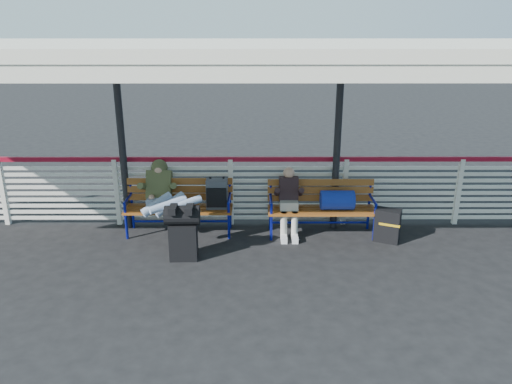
{
  "coord_description": "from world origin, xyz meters",
  "views": [
    {
      "loc": [
        0.42,
        -6.39,
        3.43
      ],
      "look_at": [
        0.44,
        1.0,
        0.91
      ],
      "focal_mm": 35.0,
      "sensor_mm": 36.0,
      "label": 1
    }
  ],
  "objects_px": {
    "traveler_man": "(167,199)",
    "suitcase_side": "(387,226)",
    "bench_left": "(193,199)",
    "luggage_stack": "(183,230)",
    "bench_right": "(329,201)",
    "companion_person": "(289,201)"
  },
  "relations": [
    {
      "from": "bench_right",
      "to": "traveler_man",
      "type": "xyz_separation_m",
      "value": [
        -2.66,
        -0.26,
        0.13
      ]
    },
    {
      "from": "traveler_man",
      "to": "suitcase_side",
      "type": "relative_size",
      "value": 2.94
    },
    {
      "from": "bench_right",
      "to": "suitcase_side",
      "type": "xyz_separation_m",
      "value": [
        0.93,
        -0.31,
        -0.31
      ]
    },
    {
      "from": "suitcase_side",
      "to": "companion_person",
      "type": "bearing_deg",
      "value": -166.13
    },
    {
      "from": "luggage_stack",
      "to": "bench_left",
      "type": "height_order",
      "value": "bench_left"
    },
    {
      "from": "bench_left",
      "to": "suitcase_side",
      "type": "distance_m",
      "value": 3.25
    },
    {
      "from": "traveler_man",
      "to": "companion_person",
      "type": "xyz_separation_m",
      "value": [
        2.0,
        0.25,
        -0.12
      ]
    },
    {
      "from": "bench_right",
      "to": "suitcase_side",
      "type": "distance_m",
      "value": 1.03
    },
    {
      "from": "suitcase_side",
      "to": "bench_right",
      "type": "bearing_deg",
      "value": -173.91
    },
    {
      "from": "bench_right",
      "to": "companion_person",
      "type": "xyz_separation_m",
      "value": [
        -0.67,
        -0.01,
        0.01
      ]
    },
    {
      "from": "luggage_stack",
      "to": "suitcase_side",
      "type": "xyz_separation_m",
      "value": [
        3.25,
        0.64,
        -0.19
      ]
    },
    {
      "from": "traveler_man",
      "to": "suitcase_side",
      "type": "distance_m",
      "value": 3.62
    },
    {
      "from": "luggage_stack",
      "to": "traveler_man",
      "type": "bearing_deg",
      "value": 115.36
    },
    {
      "from": "bench_right",
      "to": "traveler_man",
      "type": "height_order",
      "value": "traveler_man"
    },
    {
      "from": "companion_person",
      "to": "suitcase_side",
      "type": "xyz_separation_m",
      "value": [
        1.6,
        -0.3,
        -0.32
      ]
    },
    {
      "from": "companion_person",
      "to": "luggage_stack",
      "type": "bearing_deg",
      "value": -150.46
    },
    {
      "from": "traveler_man",
      "to": "companion_person",
      "type": "bearing_deg",
      "value": 7.11
    },
    {
      "from": "companion_person",
      "to": "suitcase_side",
      "type": "relative_size",
      "value": 2.06
    },
    {
      "from": "luggage_stack",
      "to": "suitcase_side",
      "type": "relative_size",
      "value": 1.55
    },
    {
      "from": "bench_right",
      "to": "suitcase_side",
      "type": "height_order",
      "value": "bench_right"
    },
    {
      "from": "bench_left",
      "to": "traveler_man",
      "type": "bearing_deg",
      "value": -138.23
    },
    {
      "from": "traveler_man",
      "to": "companion_person",
      "type": "relative_size",
      "value": 1.43
    }
  ]
}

